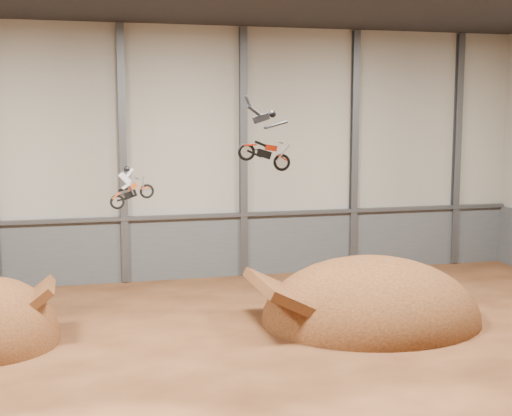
% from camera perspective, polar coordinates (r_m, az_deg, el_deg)
% --- Properties ---
extents(floor, '(40.00, 40.00, 0.00)m').
position_cam_1_polar(floor, '(26.49, -0.62, -12.82)').
color(floor, '#452312').
rests_on(floor, ground).
extents(back_wall, '(40.00, 0.10, 14.00)m').
position_cam_1_polar(back_wall, '(39.62, -5.80, 4.31)').
color(back_wall, '#9E998C').
rests_on(back_wall, ground).
extents(lower_band_back, '(39.80, 0.18, 3.50)m').
position_cam_1_polar(lower_band_back, '(40.16, -5.68, -3.20)').
color(lower_band_back, '#4D5054').
rests_on(lower_band_back, ground).
extents(steel_rail, '(39.80, 0.35, 0.20)m').
position_cam_1_polar(steel_rail, '(39.72, -5.68, -0.68)').
color(steel_rail, '#47494F').
rests_on(steel_rail, lower_band_back).
extents(steel_column_2, '(0.40, 0.36, 13.90)m').
position_cam_1_polar(steel_column_2, '(39.07, -10.61, 4.17)').
color(steel_column_2, '#47494F').
rests_on(steel_column_2, ground).
extents(steel_column_3, '(0.40, 0.36, 13.90)m').
position_cam_1_polar(steel_column_3, '(40.06, -1.03, 4.38)').
color(steel_column_3, '#47494F').
rests_on(steel_column_3, ground).
extents(steel_column_4, '(0.40, 0.36, 13.90)m').
position_cam_1_polar(steel_column_4, '(42.09, 7.87, 4.47)').
color(steel_column_4, '#47494F').
rests_on(steel_column_4, ground).
extents(steel_column_5, '(0.40, 0.36, 13.90)m').
position_cam_1_polar(steel_column_5, '(45.03, 15.77, 4.45)').
color(steel_column_5, '#47494F').
rests_on(steel_column_5, ground).
extents(landing_ramp, '(9.93, 8.79, 5.73)m').
position_cam_1_polar(landing_ramp, '(32.84, 9.16, -8.85)').
color(landing_ramp, '#422210').
rests_on(landing_ramp, ground).
extents(fmx_rider_a, '(2.46, 1.02, 2.27)m').
position_cam_1_polar(fmx_rider_a, '(30.78, -9.73, 2.01)').
color(fmx_rider_a, '#BF4316').
extents(fmx_rider_b, '(3.32, 1.06, 3.00)m').
position_cam_1_polar(fmx_rider_b, '(26.64, 0.47, 5.92)').
color(fmx_rider_b, red).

